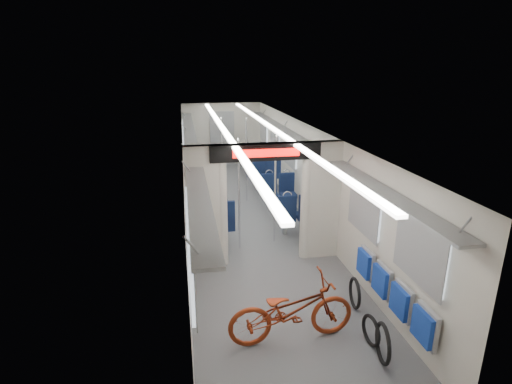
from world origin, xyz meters
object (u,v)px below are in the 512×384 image
seat_bay_near_left (209,206)px  stanchion_far_right (246,160)px  bike_hoop_b (371,332)px  bike_hoop_a (383,345)px  stanchion_near_left (239,195)px  stanchion_far_left (222,159)px  seat_bay_near_right (287,200)px  bicycle (292,310)px  bike_hoop_c (355,295)px  seat_bay_far_right (259,165)px  flip_bench (391,291)px  stanchion_near_right (275,190)px  seat_bay_far_left (202,170)px

seat_bay_near_left → stanchion_far_right: size_ratio=0.92×
bike_hoop_b → bike_hoop_a: bearing=-90.0°
stanchion_near_left → stanchion_far_left: 3.24m
bike_hoop_a → bike_hoop_b: size_ratio=1.22×
seat_bay_near_left → seat_bay_near_right: bearing=5.7°
seat_bay_near_right → stanchion_far_left: stanchion_far_left is taller
bicycle → seat_bay_near_right: seat_bay_near_right is taller
seat_bay_near_right → stanchion_far_left: (-1.34, 1.92, 0.63)m
bike_hoop_c → bike_hoop_a: bearing=-96.9°
bike_hoop_c → stanchion_near_left: 2.97m
seat_bay_near_left → bike_hoop_b: bearing=-67.2°
bicycle → bike_hoop_c: bicycle is taller
seat_bay_near_right → seat_bay_far_right: bearing=90.0°
bike_hoop_c → stanchion_near_left: bearing=121.2°
bicycle → stanchion_far_right: bearing=-5.9°
flip_bench → seat_bay_near_right: seat_bay_near_right is taller
seat_bay_near_left → stanchion_near_right: size_ratio=0.92×
bike_hoop_c → seat_bay_far_left: size_ratio=0.24×
seat_bay_near_left → stanchion_far_right: 2.26m
bike_hoop_b → seat_bay_far_left: size_ratio=0.21×
bike_hoop_c → stanchion_far_left: stanchion_far_left is taller
seat_bay_far_right → stanchion_near_right: stanchion_near_right is taller
bicycle → stanchion_near_right: size_ratio=0.76×
bike_hoop_a → seat_bay_near_left: size_ratio=0.25×
bike_hoop_c → seat_bay_near_right: 3.75m
bike_hoop_a → flip_bench: bearing=56.7°
stanchion_far_right → stanchion_near_right: bearing=-86.7°
stanchion_near_left → seat_bay_near_left: bearing=115.3°
stanchion_near_left → seat_bay_far_right: bearing=74.7°
flip_bench → stanchion_near_right: (-0.97, 3.16, 0.57)m
bike_hoop_b → seat_bay_near_left: size_ratio=0.21×
bike_hoop_b → stanchion_near_left: (-1.32, 3.28, 0.95)m
bike_hoop_b → seat_bay_near_left: bearing=112.8°
bike_hoop_c → seat_bay_near_left: (-2.00, 3.55, 0.33)m
seat_bay_near_left → stanchion_near_right: (1.32, -0.92, 0.60)m
seat_bay_far_left → stanchion_far_right: size_ratio=0.90×
stanchion_near_left → stanchion_far_left: bearing=90.1°
seat_bay_near_left → stanchion_far_left: (0.53, 2.10, 0.60)m
bicycle → stanchion_far_right: stanchion_far_right is taller
flip_bench → stanchion_near_right: size_ratio=0.90×
bike_hoop_a → seat_bay_far_right: (0.02, 8.47, 0.31)m
seat_bay_far_right → stanchion_far_left: bearing=-129.5°
bike_hoop_c → stanchion_far_right: size_ratio=0.22×
bike_hoop_b → stanchion_near_right: bearing=98.7°
bike_hoop_b → seat_bay_near_right: bearing=89.8°
seat_bay_far_left → stanchion_near_left: (0.54, -4.53, 0.61)m
seat_bay_near_left → seat_bay_far_right: 4.17m
flip_bench → seat_bay_near_right: bearing=95.6°
stanchion_near_left → stanchion_near_right: bearing=15.4°
bike_hoop_a → stanchion_far_left: stanchion_far_left is taller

